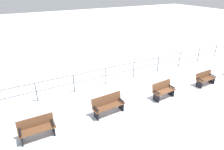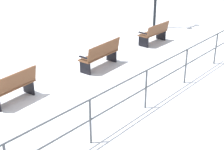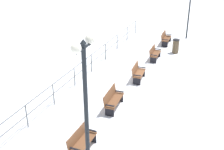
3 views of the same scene
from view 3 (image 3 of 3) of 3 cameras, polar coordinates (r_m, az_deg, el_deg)
ground_plane at (r=17.21m, az=4.90°, el=-0.95°), size 80.00×80.00×0.00m
bench_nearest at (r=11.72m, az=-5.81°, el=-12.42°), size 0.57×1.46×0.86m
bench_second at (r=14.24m, az=0.16°, el=-4.64°), size 0.63×1.65×0.94m
bench_third at (r=17.00m, az=4.94°, el=0.45°), size 0.66×1.39×0.93m
bench_fourth at (r=19.98m, az=8.09°, el=4.09°), size 0.55×1.40×0.84m
bench_fifth at (r=23.06m, az=10.15°, el=6.93°), size 0.63×1.60×0.89m
lamppost_near at (r=8.10m, az=-5.02°, el=-4.92°), size 0.27×1.01×5.29m
waterfront_railing at (r=17.90m, az=-3.95°, el=2.81°), size 0.05×16.66×1.12m
trash_bin at (r=21.38m, az=12.02°, el=5.39°), size 0.46×0.46×0.99m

